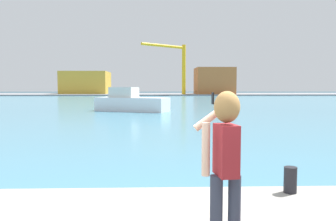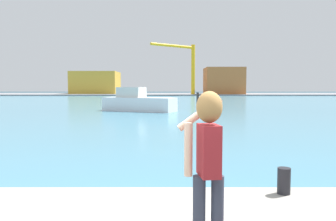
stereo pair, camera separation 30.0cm
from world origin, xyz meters
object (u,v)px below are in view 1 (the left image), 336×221
warehouse_right (214,81)px  warehouse_left (86,83)px  boat_moored (131,102)px  port_crane (177,62)px  person_photographer (225,153)px  harbor_bollard (290,180)px

warehouse_right → warehouse_left: bearing=173.2°
boat_moored → port_crane: 55.90m
person_photographer → warehouse_left: bearing=5.4°
boat_moored → harbor_bollard: bearing=-56.3°
port_crane → warehouse_right: bearing=29.3°
person_photographer → port_crane: port_crane is taller
boat_moored → warehouse_right: warehouse_right is taller
port_crane → harbor_bollard: bearing=-92.1°
boat_moored → warehouse_right: size_ratio=0.72×
warehouse_left → warehouse_right: (36.83, -4.40, 0.46)m
harbor_bollard → port_crane: bearing=87.9°
warehouse_left → port_crane: 28.60m
harbor_bollard → warehouse_left: bearing=104.1°
harbor_bollard → boat_moored: size_ratio=0.06×
person_photographer → port_crane: 83.85m
warehouse_right → port_crane: bearing=-150.7°
port_crane → boat_moored: bearing=-98.1°
warehouse_left → harbor_bollard: bearing=-75.9°
harbor_bollard → warehouse_right: bearing=81.1°
warehouse_right → harbor_bollard: bearing=-98.9°
boat_moored → warehouse_left: size_ratio=0.57×
boat_moored → person_photographer: bearing=-59.9°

